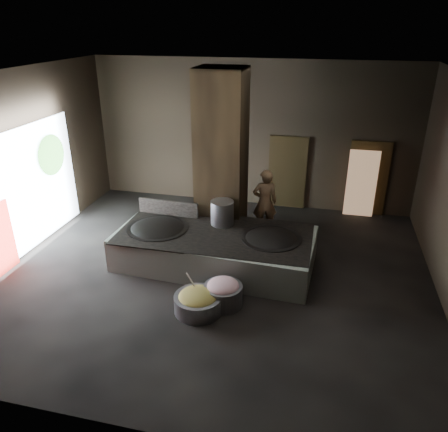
% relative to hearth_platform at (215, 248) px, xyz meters
% --- Properties ---
extents(floor, '(10.00, 9.00, 0.10)m').
position_rel_hearth_platform_xyz_m(floor, '(0.11, -0.44, -0.46)').
color(floor, black).
rests_on(floor, ground).
extents(ceiling, '(10.00, 9.00, 0.10)m').
position_rel_hearth_platform_xyz_m(ceiling, '(0.11, -0.44, 4.14)').
color(ceiling, black).
rests_on(ceiling, back_wall).
extents(back_wall, '(10.00, 0.10, 4.50)m').
position_rel_hearth_platform_xyz_m(back_wall, '(0.11, 4.11, 1.84)').
color(back_wall, black).
rests_on(back_wall, ground).
extents(front_wall, '(10.00, 0.10, 4.50)m').
position_rel_hearth_platform_xyz_m(front_wall, '(0.11, -4.99, 1.84)').
color(front_wall, black).
rests_on(front_wall, ground).
extents(left_wall, '(0.10, 9.00, 4.50)m').
position_rel_hearth_platform_xyz_m(left_wall, '(-4.94, -0.44, 1.84)').
color(left_wall, black).
rests_on(left_wall, ground).
extents(pillar, '(1.20, 1.20, 4.50)m').
position_rel_hearth_platform_xyz_m(pillar, '(-0.19, 1.46, 1.84)').
color(pillar, black).
rests_on(pillar, ground).
extents(hearth_platform, '(4.83, 2.50, 0.82)m').
position_rel_hearth_platform_xyz_m(hearth_platform, '(0.00, 0.00, 0.00)').
color(hearth_platform, '#AFBDAA').
rests_on(hearth_platform, ground).
extents(platform_cap, '(4.61, 2.21, 0.03)m').
position_rel_hearth_platform_xyz_m(platform_cap, '(0.00, 0.00, 0.41)').
color(platform_cap, black).
rests_on(platform_cap, hearth_platform).
extents(wok_left, '(1.49, 1.49, 0.41)m').
position_rel_hearth_platform_xyz_m(wok_left, '(-1.45, -0.05, 0.34)').
color(wok_left, black).
rests_on(wok_left, hearth_platform).
extents(wok_left_rim, '(1.52, 1.52, 0.05)m').
position_rel_hearth_platform_xyz_m(wok_left_rim, '(-1.45, -0.05, 0.41)').
color(wok_left_rim, black).
rests_on(wok_left_rim, hearth_platform).
extents(wok_right, '(1.38, 1.38, 0.39)m').
position_rel_hearth_platform_xyz_m(wok_right, '(1.35, 0.05, 0.34)').
color(wok_right, black).
rests_on(wok_right, hearth_platform).
extents(wok_right_rim, '(1.41, 1.41, 0.05)m').
position_rel_hearth_platform_xyz_m(wok_right_rim, '(1.35, 0.05, 0.41)').
color(wok_right_rim, black).
rests_on(wok_right_rim, hearth_platform).
extents(stock_pot, '(0.57, 0.57, 0.61)m').
position_rel_hearth_platform_xyz_m(stock_pot, '(0.05, 0.55, 0.72)').
color(stock_pot, '#AAABB2').
rests_on(stock_pot, hearth_platform).
extents(splash_guard, '(1.64, 0.15, 0.41)m').
position_rel_hearth_platform_xyz_m(splash_guard, '(-1.45, 0.75, 0.62)').
color(splash_guard, black).
rests_on(splash_guard, hearth_platform).
extents(cook, '(0.78, 0.62, 1.86)m').
position_rel_hearth_platform_xyz_m(cook, '(0.91, 1.95, 0.52)').
color(cook, '#A07851').
rests_on(cook, ground).
extents(veg_basin, '(1.06, 1.06, 0.37)m').
position_rel_hearth_platform_xyz_m(veg_basin, '(0.15, -1.97, -0.23)').
color(veg_basin, slate).
rests_on(veg_basin, ground).
extents(veg_fill, '(0.82, 0.82, 0.25)m').
position_rel_hearth_platform_xyz_m(veg_fill, '(0.15, -1.97, -0.06)').
color(veg_fill, '#809A4A').
rests_on(veg_fill, veg_basin).
extents(ladle, '(0.17, 0.38, 0.71)m').
position_rel_hearth_platform_xyz_m(ladle, '(-0.00, -1.82, 0.14)').
color(ladle, '#AAABB2').
rests_on(ladle, veg_basin).
extents(meat_basin, '(0.86, 0.86, 0.45)m').
position_rel_hearth_platform_xyz_m(meat_basin, '(0.59, -1.61, -0.19)').
color(meat_basin, slate).
rests_on(meat_basin, ground).
extents(meat_fill, '(0.68, 0.68, 0.26)m').
position_rel_hearth_platform_xyz_m(meat_fill, '(0.59, -1.61, 0.04)').
color(meat_fill, pink).
rests_on(meat_fill, meat_basin).
extents(doorway_near, '(1.18, 0.08, 2.38)m').
position_rel_hearth_platform_xyz_m(doorway_near, '(1.31, 4.01, 0.69)').
color(doorway_near, black).
rests_on(doorway_near, ground).
extents(doorway_near_glow, '(0.77, 0.04, 1.82)m').
position_rel_hearth_platform_xyz_m(doorway_near_glow, '(1.12, 4.06, 0.64)').
color(doorway_near_glow, '#8C6647').
rests_on(doorway_near_glow, ground).
extents(doorway_far, '(1.18, 0.08, 2.38)m').
position_rel_hearth_platform_xyz_m(doorway_far, '(3.71, 4.01, 0.69)').
color(doorway_far, black).
rests_on(doorway_far, ground).
extents(doorway_far_glow, '(0.86, 0.04, 2.04)m').
position_rel_hearth_platform_xyz_m(doorway_far_glow, '(3.54, 3.75, 0.64)').
color(doorway_far_glow, '#8C6647').
rests_on(doorway_far_glow, ground).
extents(left_opening, '(0.04, 4.20, 3.10)m').
position_rel_hearth_platform_xyz_m(left_opening, '(-4.84, -0.24, 1.19)').
color(left_opening, white).
rests_on(left_opening, ground).
extents(pavilion_sliver, '(0.05, 0.90, 1.70)m').
position_rel_hearth_platform_xyz_m(pavilion_sliver, '(-4.77, -1.54, 0.44)').
color(pavilion_sliver, maroon).
rests_on(pavilion_sliver, ground).
extents(tree_silhouette, '(0.28, 1.10, 1.10)m').
position_rel_hearth_platform_xyz_m(tree_silhouette, '(-4.74, 0.86, 1.79)').
color(tree_silhouette, '#194714').
rests_on(tree_silhouette, left_opening).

